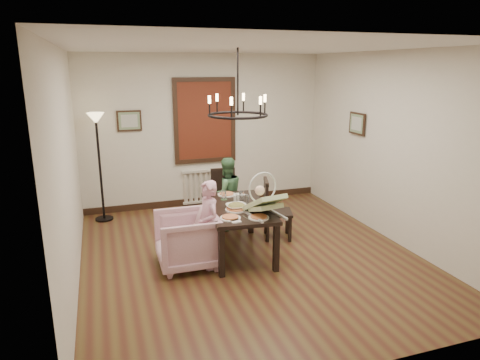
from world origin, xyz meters
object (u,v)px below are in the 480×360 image
armchair (187,240)px  drinking_glass (247,200)px  chair_far (225,197)px  elderly_woman (208,232)px  seated_man (226,200)px  chair_right (278,209)px  floor_lamp (100,169)px  baby_bouncer (264,201)px  dining_table (238,212)px

armchair → drinking_glass: (0.91, 0.22, 0.39)m
chair_far → elderly_woman: 1.60m
seated_man → armchair: bearing=46.2°
chair_right → seated_man: size_ratio=0.95×
elderly_woman → floor_lamp: 2.67m
chair_right → floor_lamp: (-2.53, 1.68, 0.43)m
baby_bouncer → drinking_glass: bearing=86.8°
elderly_woman → baby_bouncer: baby_bouncer is taller
dining_table → seated_man: (0.11, 0.93, -0.12)m
elderly_woman → baby_bouncer: bearing=67.7°
seated_man → drinking_glass: seated_man is taller
chair_right → drinking_glass: chair_right is taller
chair_far → elderly_woman: elderly_woman is taller
chair_right → dining_table: bearing=129.9°
elderly_woman → seated_man: 1.38m
chair_right → seated_man: 0.88m
chair_far → chair_right: (0.59, -0.83, 0.00)m
chair_right → drinking_glass: 0.72m
chair_far → floor_lamp: size_ratio=0.52×
chair_right → armchair: chair_right is taller
chair_far → floor_lamp: 2.16m
armchair → elderly_woman: size_ratio=0.82×
chair_far → seated_man: bearing=-97.5°
elderly_woman → chair_right: bearing=106.7°
chair_far → floor_lamp: bearing=160.3°
dining_table → chair_far: 1.16m
dining_table → armchair: 0.82m
dining_table → drinking_glass: bearing=21.8°
chair_right → seated_man: bearing=63.2°
baby_bouncer → seated_man: bearing=84.4°
armchair → drinking_glass: bearing=104.3°
dining_table → armchair: size_ratio=1.95×
chair_far → chair_right: size_ratio=0.99×
armchair → elderly_woman: (0.26, -0.14, 0.13)m
drinking_glass → chair_far: bearing=89.7°
dining_table → elderly_woman: (-0.51, -0.31, -0.12)m
dining_table → baby_bouncer: bearing=-60.7°
dining_table → elderly_woman: elderly_woman is taller
chair_right → baby_bouncer: baby_bouncer is taller
seated_man → baby_bouncer: (0.09, -1.40, 0.40)m
seated_man → dining_table: bearing=77.9°
chair_far → floor_lamp: floor_lamp is taller
chair_right → drinking_glass: bearing=131.6°
chair_far → seated_man: seated_man is taller
dining_table → chair_right: bearing=28.9°
armchair → chair_right: bearing=108.9°
baby_bouncer → chair_far: bearing=82.3°
dining_table → armchair: bearing=-161.1°
armchair → elderly_woman: bearing=63.0°
armchair → chair_far: bearing=146.1°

